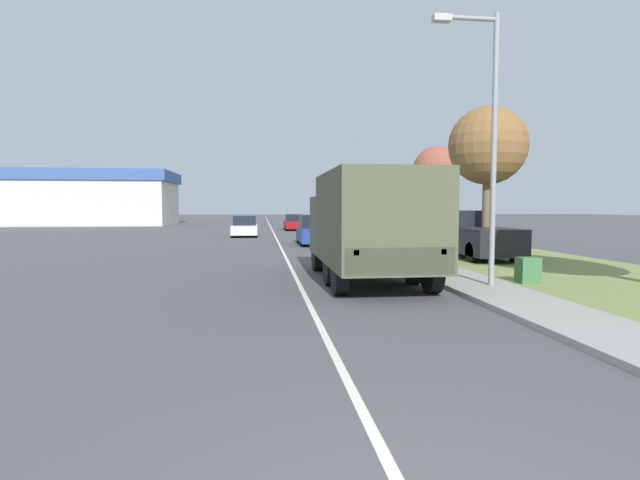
# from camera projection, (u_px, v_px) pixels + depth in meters

# --- Properties ---
(ground_plane) EXTENTS (180.00, 180.00, 0.00)m
(ground_plane) POSITION_uv_depth(u_px,v_px,m) (273.00, 231.00, 42.44)
(ground_plane) COLOR #4C4C4F
(lane_centre_stripe) EXTENTS (0.12, 120.00, 0.00)m
(lane_centre_stripe) POSITION_uv_depth(u_px,v_px,m) (273.00, 231.00, 42.44)
(lane_centre_stripe) COLOR silver
(lane_centre_stripe) RESTS_ON ground
(sidewalk_right) EXTENTS (1.80, 120.00, 0.12)m
(sidewalk_right) POSITION_uv_depth(u_px,v_px,m) (325.00, 230.00, 42.97)
(sidewalk_right) COLOR #9E9B93
(sidewalk_right) RESTS_ON ground
(grass_strip_right) EXTENTS (7.00, 120.00, 0.02)m
(grass_strip_right) POSITION_uv_depth(u_px,v_px,m) (375.00, 231.00, 43.49)
(grass_strip_right) COLOR olive
(grass_strip_right) RESTS_ON ground
(military_truck) EXTENTS (2.57, 6.85, 3.00)m
(military_truck) POSITION_uv_depth(u_px,v_px,m) (368.00, 223.00, 13.85)
(military_truck) COLOR #474C38
(military_truck) RESTS_ON ground
(car_nearest_ahead) EXTENTS (1.86, 4.37, 1.65)m
(car_nearest_ahead) POSITION_uv_depth(u_px,v_px,m) (315.00, 231.00, 27.71)
(car_nearest_ahead) COLOR navy
(car_nearest_ahead) RESTS_ON ground
(car_second_ahead) EXTENTS (1.77, 3.91, 1.46)m
(car_second_ahead) POSITION_uv_depth(u_px,v_px,m) (245.00, 227.00, 34.98)
(car_second_ahead) COLOR silver
(car_second_ahead) RESTS_ON ground
(car_third_ahead) EXTENTS (1.74, 4.71, 1.42)m
(car_third_ahead) POSITION_uv_depth(u_px,v_px,m) (294.00, 223.00, 44.91)
(car_third_ahead) COLOR maroon
(car_third_ahead) RESTS_ON ground
(pickup_truck) EXTENTS (1.93, 5.57, 1.91)m
(pickup_truck) POSITION_uv_depth(u_px,v_px,m) (470.00, 235.00, 20.79)
(pickup_truck) COLOR black
(pickup_truck) RESTS_ON grass_strip_right
(lamp_post) EXTENTS (1.69, 0.24, 6.69)m
(lamp_post) POSITION_uv_depth(u_px,v_px,m) (486.00, 124.00, 12.31)
(lamp_post) COLOR gray
(lamp_post) RESTS_ON sidewalk_right
(tree_mid_right) EXTENTS (3.14, 3.14, 6.11)m
(tree_mid_right) POSITION_uv_depth(u_px,v_px,m) (488.00, 147.00, 20.14)
(tree_mid_right) COLOR brown
(tree_mid_right) RESTS_ON grass_strip_right
(tree_far_right) EXTENTS (2.93, 2.93, 5.88)m
(tree_far_right) POSITION_uv_depth(u_px,v_px,m) (436.00, 170.00, 31.51)
(tree_far_right) COLOR brown
(tree_far_right) RESTS_ON grass_strip_right
(utility_box) EXTENTS (0.55, 0.45, 0.70)m
(utility_box) POSITION_uv_depth(u_px,v_px,m) (528.00, 270.00, 13.57)
(utility_box) COLOR #3D7042
(utility_box) RESTS_ON grass_strip_right
(building_distant) EXTENTS (18.95, 11.45, 6.14)m
(building_distant) POSITION_uv_depth(u_px,v_px,m) (90.00, 198.00, 57.66)
(building_distant) COLOR beige
(building_distant) RESTS_ON ground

